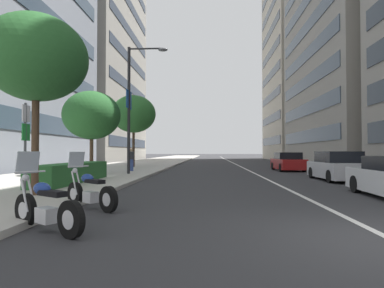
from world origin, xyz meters
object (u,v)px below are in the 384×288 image
object	(u,v)px
car_following_behind	(337,167)
car_far_down_avenue	(288,162)
street_tree_near_plaza_corner	(36,59)
motorcycle_by_sign_pole	(46,208)
street_lamp_with_banners	(135,97)
motorcycle_under_tarp	(90,192)
parking_sign_by_curb	(25,142)
street_tree_by_lamp_post	(134,114)
pedestrian_on_plaza	(131,160)
street_tree_far_plaza	(92,115)

from	to	relation	value
car_following_behind	car_far_down_avenue	xyz separation A→B (m)	(8.64, 0.44, -0.04)
car_far_down_avenue	street_tree_near_plaza_corner	world-z (taller)	street_tree_near_plaza_corner
motorcycle_by_sign_pole	street_lamp_with_banners	world-z (taller)	street_lamp_with_banners
motorcycle_under_tarp	parking_sign_by_curb	xyz separation A→B (m)	(-0.82, 1.27, 1.27)
street_tree_by_lamp_post	street_tree_near_plaza_corner	bearing A→B (deg)	-176.00
parking_sign_by_curb	pedestrian_on_plaza	bearing A→B (deg)	4.08
street_tree_far_plaza	pedestrian_on_plaza	bearing A→B (deg)	-27.74
parking_sign_by_curb	motorcycle_by_sign_pole	bearing A→B (deg)	-140.58
car_far_down_avenue	parking_sign_by_curb	size ratio (longest dim) A/B	1.67
motorcycle_under_tarp	street_lamp_with_banners	size ratio (longest dim) A/B	0.23
parking_sign_by_curb	street_tree_far_plaza	world-z (taller)	street_tree_far_plaza
car_following_behind	street_lamp_with_banners	bearing A→B (deg)	77.00
motorcycle_by_sign_pole	motorcycle_under_tarp	xyz separation A→B (m)	(2.46, 0.08, -0.00)
motorcycle_under_tarp	car_following_behind	size ratio (longest dim) A/B	0.43
motorcycle_under_tarp	street_tree_far_plaza	xyz separation A→B (m)	(10.94, 3.97, 3.22)
car_far_down_avenue	parking_sign_by_curb	distance (m)	21.07
motorcycle_by_sign_pole	parking_sign_by_curb	xyz separation A→B (m)	(1.64, 1.35, 1.27)
motorcycle_by_sign_pole	street_lamp_with_banners	size ratio (longest dim) A/B	0.24
parking_sign_by_curb	pedestrian_on_plaza	size ratio (longest dim) A/B	1.60
motorcycle_by_sign_pole	street_tree_by_lamp_post	distance (m)	23.27
motorcycle_by_sign_pole	street_lamp_with_banners	xyz separation A→B (m)	(13.82, 1.53, 4.40)
street_tree_by_lamp_post	pedestrian_on_plaza	size ratio (longest dim) A/B	4.04
parking_sign_by_curb	street_tree_far_plaza	xyz separation A→B (m)	(11.76, 2.70, 1.95)
parking_sign_by_curb	street_lamp_with_banners	world-z (taller)	street_lamp_with_banners
motorcycle_under_tarp	car_far_down_avenue	bearing A→B (deg)	-79.23
street_tree_near_plaza_corner	pedestrian_on_plaza	bearing A→B (deg)	0.30
car_far_down_avenue	motorcycle_by_sign_pole	bearing A→B (deg)	154.13
street_lamp_with_banners	street_tree_far_plaza	world-z (taller)	street_lamp_with_banners
parking_sign_by_curb	street_tree_near_plaza_corner	world-z (taller)	street_tree_near_plaza_corner
car_far_down_avenue	parking_sign_by_curb	world-z (taller)	parking_sign_by_curb
street_lamp_with_banners	street_tree_by_lamp_post	xyz separation A→B (m)	(8.75, 2.12, -0.06)
parking_sign_by_curb	street_lamp_with_banners	distance (m)	12.58
motorcycle_by_sign_pole	pedestrian_on_plaza	size ratio (longest dim) A/B	1.21
parking_sign_by_curb	street_tree_by_lamp_post	distance (m)	21.28
car_following_behind	parking_sign_by_curb	bearing A→B (deg)	131.47
motorcycle_by_sign_pole	motorcycle_under_tarp	distance (m)	2.46
car_far_down_avenue	street_tree_by_lamp_post	bearing A→B (deg)	76.89
parking_sign_by_curb	street_lamp_with_banners	xyz separation A→B (m)	(12.18, 0.19, 3.13)
motorcycle_by_sign_pole	street_tree_by_lamp_post	bearing A→B (deg)	-47.72
street_tree_near_plaza_corner	parking_sign_by_curb	bearing A→B (deg)	-156.25
pedestrian_on_plaza	motorcycle_under_tarp	bearing A→B (deg)	-178.02
car_following_behind	pedestrian_on_plaza	size ratio (longest dim) A/B	2.69
car_far_down_avenue	pedestrian_on_plaza	world-z (taller)	pedestrian_on_plaza
car_far_down_avenue	car_following_behind	bearing A→B (deg)	-178.38
street_lamp_with_banners	motorcycle_by_sign_pole	bearing A→B (deg)	-173.67
street_tree_by_lamp_post	motorcycle_under_tarp	bearing A→B (deg)	-169.93
motorcycle_under_tarp	car_following_behind	distance (m)	13.04
motorcycle_by_sign_pole	car_following_behind	xyz separation A→B (m)	(11.27, -9.54, 0.26)
motorcycle_by_sign_pole	motorcycle_under_tarp	size ratio (longest dim) A/B	1.04
motorcycle_by_sign_pole	pedestrian_on_plaza	world-z (taller)	pedestrian_on_plaza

